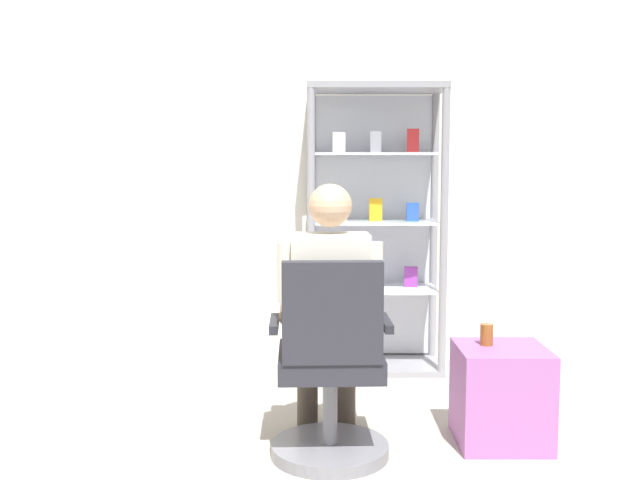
# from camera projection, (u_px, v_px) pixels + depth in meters

# --- Properties ---
(back_wall) EXTENTS (6.00, 0.10, 2.70)m
(back_wall) POSITION_uv_depth(u_px,v_px,m) (314.00, 169.00, 5.00)
(back_wall) COLOR silver
(back_wall) RESTS_ON ground
(display_cabinet_main) EXTENTS (0.90, 0.45, 1.90)m
(display_cabinet_main) POSITION_uv_depth(u_px,v_px,m) (373.00, 227.00, 4.81)
(display_cabinet_main) COLOR gray
(display_cabinet_main) RESTS_ON ground
(office_chair) EXTENTS (0.57, 0.56, 0.96)m
(office_chair) POSITION_uv_depth(u_px,v_px,m) (329.00, 378.00, 3.29)
(office_chair) COLOR slate
(office_chair) RESTS_ON ground
(seated_shopkeeper) EXTENTS (0.50, 0.57, 1.29)m
(seated_shopkeeper) POSITION_uv_depth(u_px,v_px,m) (328.00, 304.00, 3.42)
(seated_shopkeeper) COLOR #3F382D
(seated_shopkeeper) RESTS_ON ground
(storage_crate) EXTENTS (0.44, 0.43, 0.48)m
(storage_crate) POSITION_uv_depth(u_px,v_px,m) (499.00, 395.00, 3.52)
(storage_crate) COLOR #9E599E
(storage_crate) RESTS_ON ground
(tea_glass) EXTENTS (0.06, 0.06, 0.11)m
(tea_glass) POSITION_uv_depth(u_px,v_px,m) (485.00, 334.00, 3.53)
(tea_glass) COLOR brown
(tea_glass) RESTS_ON storage_crate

